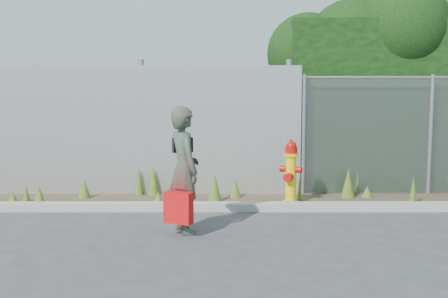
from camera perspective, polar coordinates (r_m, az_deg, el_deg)
ground at (r=7.80m, az=2.24°, el=-8.66°), size 80.00×80.00×0.00m
curb at (r=9.53m, az=1.81°, el=-5.30°), size 16.00×0.22×0.12m
weed_strip at (r=10.18m, az=-1.16°, el=-4.11°), size 16.00×1.31×0.51m
corrugated_fence at (r=10.95m, az=-15.62°, el=1.63°), size 8.50×0.21×2.30m
fire_hydrant at (r=9.88m, az=6.13°, el=-2.22°), size 0.35×0.31×1.05m
woman at (r=8.17m, az=-3.68°, el=-1.93°), size 0.61×0.72×1.67m
red_tote_bag at (r=8.01m, az=-4.19°, el=-5.37°), size 0.37×0.14×0.48m
black_shoulder_bag at (r=8.30m, az=-3.81°, el=0.38°), size 0.26×0.11×0.20m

